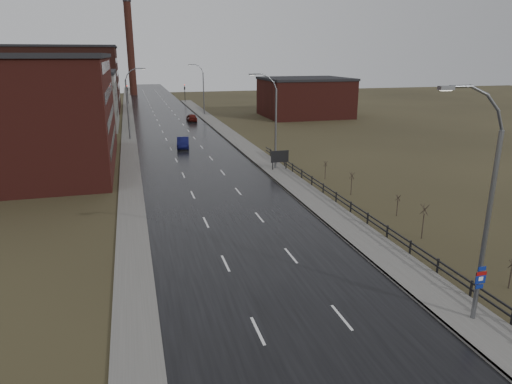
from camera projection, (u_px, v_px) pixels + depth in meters
ground at (333, 375)px, 19.76m from camera, size 320.00×320.00×0.00m
road at (180, 139)px, 75.16m from camera, size 14.00×300.00×0.06m
sidewalk_right at (276, 171)px, 54.23m from camera, size 3.20×180.00×0.18m
curb_right at (264, 172)px, 53.85m from camera, size 0.16×180.00×0.18m
sidewalk_left at (129, 141)px, 73.08m from camera, size 2.40×260.00×0.12m
warehouse_near at (14, 113)px, 54.06m from camera, size 22.44×28.56×13.50m
warehouse_mid at (72, 100)px, 85.72m from camera, size 16.32×20.40×10.50m
warehouse_far at (63, 79)px, 111.44m from camera, size 26.52×24.48×15.50m
building_right at (305, 97)px, 101.92m from camera, size 18.36×16.32×8.50m
smokestack at (130, 48)px, 152.28m from camera, size 2.70×2.70×30.70m
streetlight_main at (484, 212)px, 22.00m from camera, size 3.91×0.29×12.11m
streetlight_right_mid at (273, 121)px, 53.47m from camera, size 3.36×0.28×11.35m
streetlight_left at (129, 103)px, 73.38m from camera, size 3.36×0.28×11.35m
streetlight_right_far at (202, 89)px, 103.34m from camera, size 3.36×0.28×11.35m
guardrail at (355, 208)px, 39.07m from camera, size 0.10×53.05×1.10m
shrub_b at (511, 273)px, 26.85m from camera, size 0.44×0.46×1.84m
shrub_c at (423, 221)px, 34.07m from camera, size 0.64×0.67×2.70m
shrub_d at (398, 205)px, 39.01m from camera, size 0.46×0.48×1.92m
shrub_e at (352, 183)px, 44.93m from camera, size 0.54×0.57×2.29m
shrub_f at (325, 170)px, 50.64m from camera, size 0.49×0.52×2.07m
billboard at (280, 157)px, 54.17m from camera, size 2.20×0.17×2.46m
traffic_light_left at (127, 87)px, 127.22m from camera, size 0.58×2.73×5.30m
traffic_light_right at (185, 86)px, 131.27m from camera, size 0.58×2.73×5.30m
car_near at (183, 143)px, 67.58m from camera, size 2.29×5.02×1.60m
car_far at (192, 118)px, 94.65m from camera, size 1.92×4.72×1.60m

